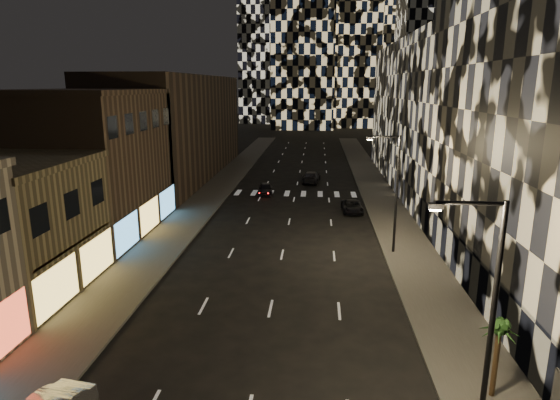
% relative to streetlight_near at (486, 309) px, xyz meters
% --- Properties ---
extents(sidewalk_left, '(4.00, 120.00, 0.15)m').
position_rel_streetlight_near_xyz_m(sidewalk_left, '(-18.35, 40.00, -5.28)').
color(sidewalk_left, '#47443F').
rests_on(sidewalk_left, ground).
extents(sidewalk_right, '(4.00, 120.00, 0.15)m').
position_rel_streetlight_near_xyz_m(sidewalk_right, '(1.65, 40.00, -5.28)').
color(sidewalk_right, '#47443F').
rests_on(sidewalk_right, ground).
extents(curb_left, '(0.20, 120.00, 0.15)m').
position_rel_streetlight_near_xyz_m(curb_left, '(-16.25, 40.00, -5.28)').
color(curb_left, '#4C4C47').
rests_on(curb_left, ground).
extents(curb_right, '(0.20, 120.00, 0.15)m').
position_rel_streetlight_near_xyz_m(curb_right, '(-0.45, 40.00, -5.28)').
color(curb_right, '#4C4C47').
rests_on(curb_right, ground).
extents(retail_brown, '(10.00, 15.00, 12.00)m').
position_rel_streetlight_near_xyz_m(retail_brown, '(-25.35, 23.50, 0.65)').
color(retail_brown, '#4F3D2C').
rests_on(retail_brown, ground).
extents(retail_filler_left, '(10.00, 40.00, 14.00)m').
position_rel_streetlight_near_xyz_m(retail_filler_left, '(-25.35, 50.00, 1.65)').
color(retail_filler_left, '#4F3D2C').
rests_on(retail_filler_left, ground).
extents(midrise_base, '(0.60, 25.00, 3.00)m').
position_rel_streetlight_near_xyz_m(midrise_base, '(3.95, 14.50, -3.85)').
color(midrise_base, '#383838').
rests_on(midrise_base, ground).
extents(midrise_filler_right, '(16.00, 40.00, 18.00)m').
position_rel_streetlight_near_xyz_m(midrise_filler_right, '(11.65, 47.00, 3.65)').
color(midrise_filler_right, '#232326').
rests_on(midrise_filler_right, ground).
extents(streetlight_near, '(2.55, 0.25, 9.00)m').
position_rel_streetlight_near_xyz_m(streetlight_near, '(0.00, 0.00, 0.00)').
color(streetlight_near, black).
rests_on(streetlight_near, sidewalk_right).
extents(streetlight_far, '(2.55, 0.25, 9.00)m').
position_rel_streetlight_near_xyz_m(streetlight_far, '(0.00, 20.00, 0.00)').
color(streetlight_far, black).
rests_on(streetlight_far, sidewalk_right).
extents(car_dark_midlane, '(2.06, 4.16, 1.36)m').
position_rel_streetlight_near_xyz_m(car_dark_midlane, '(-11.85, 39.26, -4.67)').
color(car_dark_midlane, black).
rests_on(car_dark_midlane, ground).
extents(car_dark_oncoming, '(2.60, 5.30, 1.48)m').
position_rel_streetlight_near_xyz_m(car_dark_oncoming, '(-6.52, 46.85, -4.61)').
color(car_dark_oncoming, black).
rests_on(car_dark_oncoming, ground).
extents(car_dark_rightlane, '(2.15, 4.40, 1.20)m').
position_rel_streetlight_near_xyz_m(car_dark_rightlane, '(-2.11, 31.93, -4.75)').
color(car_dark_rightlane, black).
rests_on(car_dark_rightlane, ground).
extents(palm_tree, '(1.75, 1.74, 3.44)m').
position_rel_streetlight_near_xyz_m(palm_tree, '(1.66, 2.70, -2.36)').
color(palm_tree, '#47331E').
rests_on(palm_tree, sidewalk_right).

